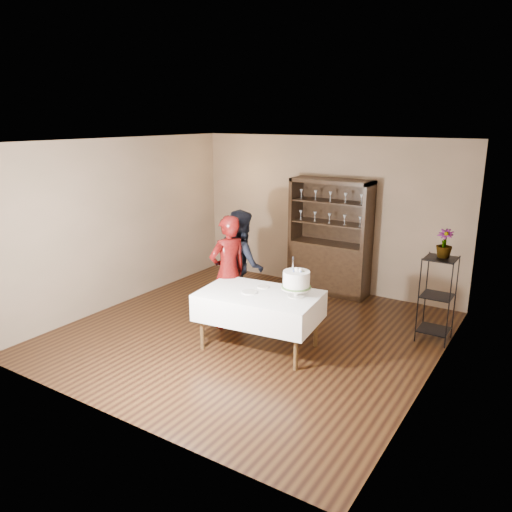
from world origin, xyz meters
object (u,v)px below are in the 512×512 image
Objects in this scene: plant_etagere at (437,296)px; man at (241,264)px; cake_table at (259,306)px; woman at (228,272)px; cake at (296,281)px; china_hutch at (329,256)px; potted_plant at (444,244)px.

man reaches higher than plant_etagere.
cake_table is 0.99× the size of woman.
woman is 0.48m from man.
man is 1.50m from cake.
woman is 3.16× the size of cake.
china_hutch is 1.20× the size of cake_table.
china_hutch is 2.57m from cake_table.
plant_etagere is 2.03m from cake.
china_hutch is 1.19× the size of woman.
cake_table is 4.31× the size of potted_plant.
china_hutch is at bearing -173.81° from woman.
china_hutch is 1.19× the size of man.
plant_etagere is at bearing 43.33° from cake.
china_hutch is 2.43m from potted_plant.
potted_plant is at bearing 135.33° from woman.
cake is 1.38× the size of potted_plant.
cake_table is at bearing -163.09° from cake.
cake is (1.23, -0.23, 0.15)m from woman.
woman is (-0.61, -2.20, 0.17)m from china_hutch.
cake is at bearing -136.67° from plant_etagere.
woman is at bearing 169.49° from cake.
cake is (0.63, -2.42, 0.33)m from china_hutch.
man is at bearing -166.30° from plant_etagere.
plant_etagere is 2.45m from cake_table.
plant_etagere is 0.73m from potted_plant.
potted_plant is (2.09, -1.01, 0.72)m from china_hutch.
cake_table is 0.99× the size of man.
plant_etagere is 2.26× the size of cake.
potted_plant reaches higher than cake.
china_hutch is at bearing 153.17° from plant_etagere.
cake_table is at bearing -86.46° from china_hutch.
plant_etagere is 0.72× the size of man.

